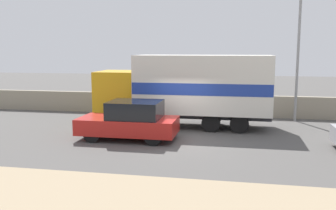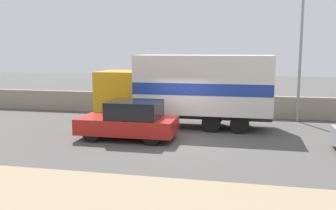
# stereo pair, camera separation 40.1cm
# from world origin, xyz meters

# --- Properties ---
(ground_plane) EXTENTS (80.00, 80.00, 0.00)m
(ground_plane) POSITION_xyz_m (0.00, 0.00, 0.00)
(ground_plane) COLOR #514F4C
(stone_wall_backdrop) EXTENTS (60.00, 0.35, 1.20)m
(stone_wall_backdrop) POSITION_xyz_m (0.00, 6.20, 0.60)
(stone_wall_backdrop) COLOR gray
(stone_wall_backdrop) RESTS_ON ground_plane
(street_lamp) EXTENTS (0.56, 0.28, 6.53)m
(street_lamp) POSITION_xyz_m (5.46, 5.44, 3.81)
(street_lamp) COLOR gray
(street_lamp) RESTS_ON ground_plane
(box_truck) EXTENTS (8.35, 2.52, 3.46)m
(box_truck) POSITION_xyz_m (0.17, 2.87, 1.92)
(box_truck) COLOR gold
(box_truck) RESTS_ON ground_plane
(car_hatchback) EXTENTS (4.07, 1.88, 1.62)m
(car_hatchback) POSITION_xyz_m (-1.86, -0.17, 0.80)
(car_hatchback) COLOR #B21E19
(car_hatchback) RESTS_ON ground_plane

